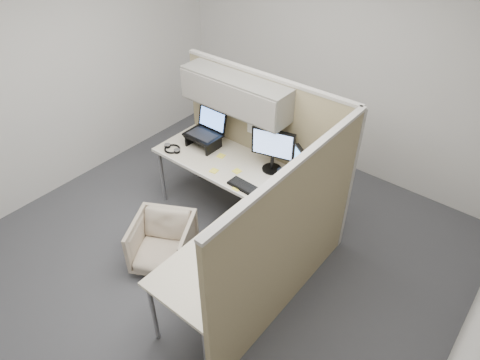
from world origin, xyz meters
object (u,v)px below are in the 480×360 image
Objects in this scene: monitor_left at (273,147)px; keyboard at (247,188)px; office_chair at (163,241)px; desk at (234,201)px.

monitor_left is 0.48m from keyboard.
office_chair is 1.42m from monitor_left.
monitor_left reaches higher than desk.
desk is 0.19m from keyboard.
keyboard is at bearing -104.76° from monitor_left.
monitor_left is (0.02, 0.58, 0.32)m from desk.
monitor_left is 1.13× the size of keyboard.
keyboard is (0.00, -0.41, -0.26)m from monitor_left.
keyboard is (0.48, 0.72, 0.45)m from office_chair.
desk is 4.29× the size of monitor_left.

